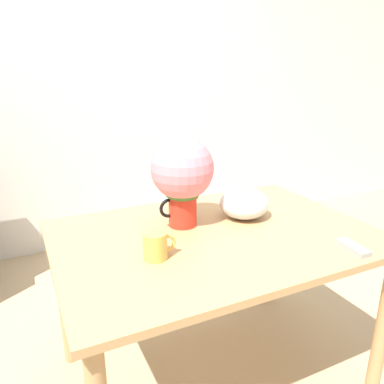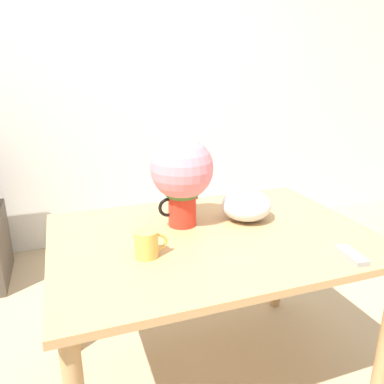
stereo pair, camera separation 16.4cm
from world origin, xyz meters
name	(u,v)px [view 2 (the right image)]	position (x,y,z in m)	size (l,w,h in m)	color
wall_back	(129,85)	(0.00, 1.92, 1.30)	(8.00, 0.05, 2.60)	silver
table	(213,255)	(0.01, 0.17, 0.66)	(1.33, 0.93, 0.75)	tan
flower_vase	(182,175)	(-0.09, 0.30, 0.99)	(0.27, 0.27, 0.40)	red
coffee_mug	(147,244)	(-0.30, 0.06, 0.80)	(0.13, 0.09, 0.10)	gold
white_bowl	(246,205)	(0.21, 0.27, 0.82)	(0.23, 0.23, 0.14)	silver
remote_control	(351,255)	(0.40, -0.20, 0.76)	(0.07, 0.15, 0.02)	#999999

